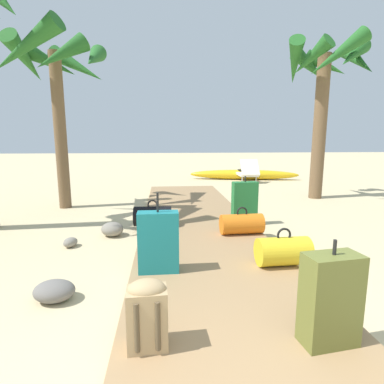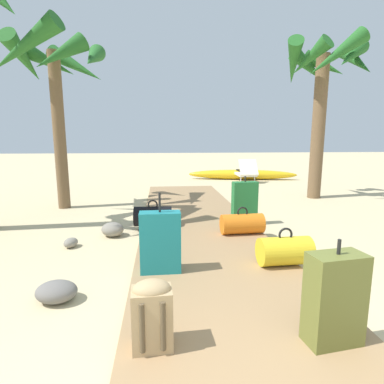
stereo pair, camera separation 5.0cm
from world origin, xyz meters
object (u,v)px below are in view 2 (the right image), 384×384
object	(u,v)px
lounge_chair	(245,172)
kayak	(242,175)
suitcase_teal	(160,242)
suitcase_green	(245,201)
duffel_bag_orange	(242,224)
palm_tree_near_left	(57,70)
palm_tree_far_right	(325,77)
suitcase_olive	(335,299)
duffel_bag_yellow	(285,251)
duffel_bag_black	(153,216)
backpack_tan	(152,313)

from	to	relation	value
lounge_chair	kayak	distance (m)	0.54
suitcase_teal	kayak	size ratio (longest dim) A/B	0.21
suitcase_green	duffel_bag_orange	bearing A→B (deg)	-107.68
palm_tree_near_left	palm_tree_far_right	distance (m)	6.00
suitcase_green	palm_tree_far_right	world-z (taller)	palm_tree_far_right
suitcase_olive	duffel_bag_yellow	world-z (taller)	suitcase_olive
duffel_bag_black	kayak	size ratio (longest dim) A/B	0.15
palm_tree_near_left	kayak	size ratio (longest dim) A/B	0.90
suitcase_olive	kayak	bearing A→B (deg)	78.65
suitcase_teal	duffel_bag_orange	size ratio (longest dim) A/B	1.33
palm_tree_far_right	kayak	size ratio (longest dim) A/B	0.96
duffel_bag_black	duffel_bag_yellow	world-z (taller)	duffel_bag_black
duffel_bag_black	duffel_bag_orange	world-z (taller)	duffel_bag_black
palm_tree_near_left	palm_tree_far_right	world-z (taller)	palm_tree_far_right
suitcase_teal	kayak	bearing A→B (deg)	69.17
duffel_bag_yellow	palm_tree_near_left	bearing A→B (deg)	133.49
duffel_bag_black	suitcase_olive	xyz separation A→B (m)	(1.29, -3.04, 0.16)
palm_tree_near_left	duffel_bag_orange	bearing A→B (deg)	-36.79
duffel_bag_yellow	duffel_bag_orange	world-z (taller)	duffel_bag_yellow
palm_tree_far_right	duffel_bag_black	bearing A→B (deg)	-149.30
lounge_chair	duffel_bag_orange	bearing A→B (deg)	-105.89
duffel_bag_yellow	suitcase_green	size ratio (longest dim) A/B	0.76
suitcase_teal	palm_tree_near_left	size ratio (longest dim) A/B	0.24
suitcase_olive	suitcase_teal	bearing A→B (deg)	132.64
suitcase_olive	kayak	world-z (taller)	suitcase_olive
suitcase_teal	palm_tree_far_right	size ratio (longest dim) A/B	0.22
lounge_chair	backpack_tan	bearing A→B (deg)	-109.37
suitcase_teal	duffel_bag_yellow	bearing A→B (deg)	1.86
suitcase_teal	palm_tree_near_left	xyz separation A→B (m)	(-2.04, 3.64, 2.43)
suitcase_teal	palm_tree_far_right	xyz separation A→B (m)	(3.94, 4.18, 2.52)
backpack_tan	duffel_bag_yellow	bearing A→B (deg)	41.02
suitcase_green	palm_tree_far_right	bearing A→B (deg)	41.66
palm_tree_near_left	lounge_chair	bearing A→B (deg)	37.08
suitcase_olive	palm_tree_near_left	distance (m)	6.36
suitcase_olive	palm_tree_near_left	size ratio (longest dim) A/B	0.21
suitcase_green	kayak	xyz separation A→B (m)	(1.58, 6.00, -0.23)
duffel_bag_yellow	palm_tree_near_left	xyz separation A→B (m)	(-3.41, 3.60, 2.60)
palm_tree_near_left	kayak	xyz separation A→B (m)	(5.06, 4.31, -2.66)
lounge_chair	duffel_bag_black	bearing A→B (deg)	-118.67
lounge_chair	suitcase_teal	bearing A→B (deg)	-111.84
backpack_tan	kayak	xyz separation A→B (m)	(3.08, 9.16, -0.15)
backpack_tan	suitcase_teal	bearing A→B (deg)	87.30
duffel_bag_yellow	lounge_chair	bearing A→B (deg)	77.78
suitcase_teal	lounge_chair	xyz separation A→B (m)	(2.98, 7.43, -0.08)
duffel_bag_yellow	backpack_tan	bearing A→B (deg)	-138.98
duffel_bag_yellow	duffel_bag_orange	distance (m)	1.18
duffel_bag_yellow	duffel_bag_orange	size ratio (longest dim) A/B	0.93
suitcase_teal	backpack_tan	world-z (taller)	suitcase_teal
backpack_tan	palm_tree_far_right	xyz separation A→B (m)	(4.00, 5.38, 2.60)
duffel_bag_yellow	suitcase_green	bearing A→B (deg)	88.01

